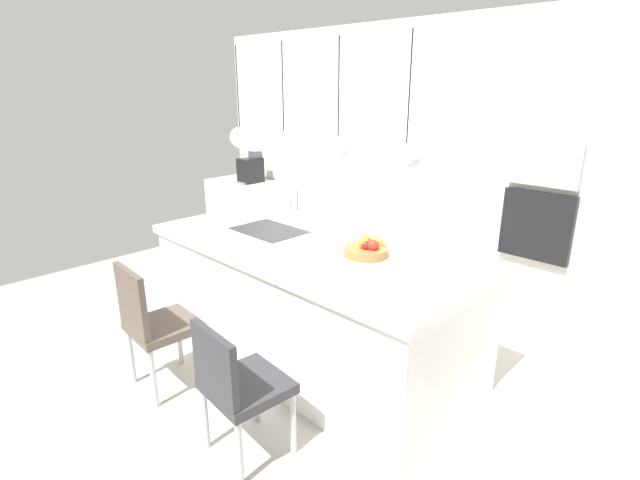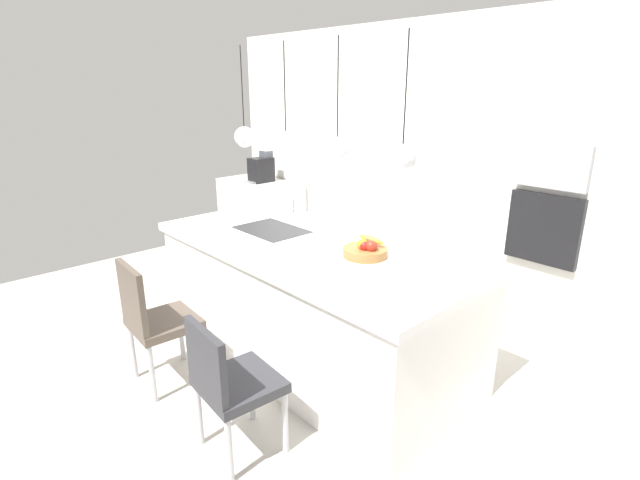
# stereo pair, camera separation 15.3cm
# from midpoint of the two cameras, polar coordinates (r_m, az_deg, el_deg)

# --- Properties ---
(floor) EXTENTS (6.60, 6.60, 0.00)m
(floor) POSITION_cam_midpoint_polar(r_m,az_deg,el_deg) (3.87, -2.26, -13.59)
(floor) COLOR #BCB7AD
(floor) RESTS_ON ground
(back_wall) EXTENTS (6.00, 0.10, 2.60)m
(back_wall) POSITION_cam_midpoint_polar(r_m,az_deg,el_deg) (4.63, 12.71, 8.62)
(back_wall) COLOR silver
(back_wall) RESTS_ON ground
(kitchen_island) EXTENTS (2.53, 1.16, 0.93)m
(kitchen_island) POSITION_cam_midpoint_polar(r_m,az_deg,el_deg) (3.64, -2.35, -7.34)
(kitchen_island) COLOR white
(kitchen_island) RESTS_ON ground
(sink_basin) EXTENTS (0.56, 0.40, 0.02)m
(sink_basin) POSITION_cam_midpoint_polar(r_m,az_deg,el_deg) (3.81, -7.26, 1.08)
(sink_basin) COLOR #2D2D30
(sink_basin) RESTS_ON kitchen_island
(faucet) EXTENTS (0.02, 0.17, 0.22)m
(faucet) POSITION_cam_midpoint_polar(r_m,az_deg,el_deg) (3.90, -4.89, 3.81)
(faucet) COLOR silver
(faucet) RESTS_ON kitchen_island
(fruit_bowl) EXTENTS (0.30, 0.30, 0.15)m
(fruit_bowl) POSITION_cam_midpoint_polar(r_m,az_deg,el_deg) (3.21, 4.27, -1.11)
(fruit_bowl) COLOR #9E6B38
(fruit_bowl) RESTS_ON kitchen_island
(side_counter) EXTENTS (1.10, 0.60, 0.87)m
(side_counter) POSITION_cam_midpoint_polar(r_m,az_deg,el_deg) (6.17, -9.01, 2.91)
(side_counter) COLOR white
(side_counter) RESTS_ON ground
(coffee_machine) EXTENTS (0.20, 0.35, 0.38)m
(coffee_machine) POSITION_cam_midpoint_polar(r_m,az_deg,el_deg) (6.01, -9.02, 8.31)
(coffee_machine) COLOR black
(coffee_machine) RESTS_ON side_counter
(microwave) EXTENTS (0.54, 0.08, 0.34)m
(microwave) POSITION_cam_midpoint_polar(r_m,az_deg,el_deg) (4.11, 24.42, 8.25)
(microwave) COLOR #9E9EA3
(microwave) RESTS_ON back_wall
(oven) EXTENTS (0.56, 0.08, 0.56)m
(oven) POSITION_cam_midpoint_polar(r_m,az_deg,el_deg) (4.21, 23.54, 1.56)
(oven) COLOR black
(oven) RESTS_ON back_wall
(chair_near) EXTENTS (0.45, 0.45, 0.92)m
(chair_near) POSITION_cam_midpoint_polar(r_m,az_deg,el_deg) (3.46, -20.52, -9.10)
(chair_near) COLOR brown
(chair_near) RESTS_ON ground
(chair_middle) EXTENTS (0.46, 0.45, 0.84)m
(chair_middle) POSITION_cam_midpoint_polar(r_m,az_deg,el_deg) (2.76, -11.50, -16.45)
(chair_middle) COLOR #333338
(chair_middle) RESTS_ON ground
(pendant_light_left) EXTENTS (0.16, 0.16, 0.76)m
(pendant_light_left) POSITION_cam_midpoint_polar(r_m,az_deg,el_deg) (3.92, -10.67, 12.01)
(pendant_light_left) COLOR silver
(pendant_light_center_left) EXTENTS (0.16, 0.16, 0.76)m
(pendant_light_center_left) POSITION_cam_midpoint_polar(r_m,az_deg,el_deg) (3.51, -5.60, 11.54)
(pendant_light_center_left) COLOR silver
(pendant_light_center_right) EXTENTS (0.16, 0.16, 0.76)m
(pendant_light_center_right) POSITION_cam_midpoint_polar(r_m,az_deg,el_deg) (3.13, 0.74, 10.82)
(pendant_light_center_right) COLOR silver
(pendant_light_right) EXTENTS (0.16, 0.16, 0.76)m
(pendant_light_right) POSITION_cam_midpoint_polar(r_m,az_deg,el_deg) (2.79, 8.66, 9.74)
(pendant_light_right) COLOR silver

